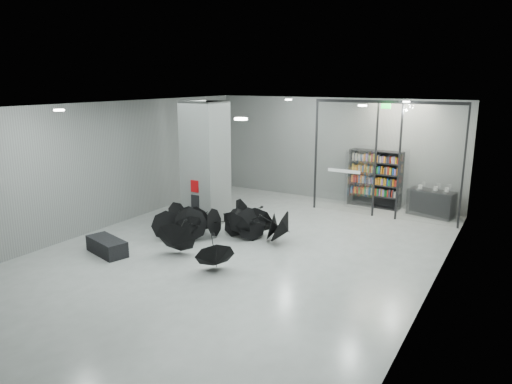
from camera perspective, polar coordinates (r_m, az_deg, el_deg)
The scene contains 10 objects.
room at distance 12.33m, azimuth -2.31°, elevation 4.96°, with size 14.00×14.02×4.01m.
column at distance 15.49m, azimuth -6.13°, elevation 3.49°, with size 1.20×1.20×4.00m, color slate.
fire_cabinet at distance 15.13m, azimuth -7.45°, elevation 0.70°, with size 0.28×0.04×0.38m, color #A50A07.
info_panel at distance 15.25m, azimuth -7.39°, elevation -1.13°, with size 0.30×0.03×0.42m, color black.
exit_sign at distance 16.15m, azimuth 15.48°, elevation 9.99°, with size 0.30×0.06×0.15m, color #0CE533.
glass_partition at distance 16.51m, azimuth 15.28°, elevation 4.34°, with size 5.06×0.08×4.00m.
bench at distance 13.60m, azimuth -17.61°, elevation -6.28°, with size 1.35×0.58×0.43m, color black.
bookshelf at distance 18.05m, azimuth 14.23°, elevation 1.56°, with size 1.94×0.39×2.14m, color black, non-canonical shape.
shop_counter at distance 17.52m, azimuth 20.47°, elevation -1.28°, with size 1.54×0.62×0.93m, color black.
umbrella_cluster at distance 13.99m, azimuth -4.49°, elevation -4.72°, with size 4.74×4.48×1.28m.
Camera 1 is at (6.55, -10.28, 4.66)m, focal length 33.01 mm.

